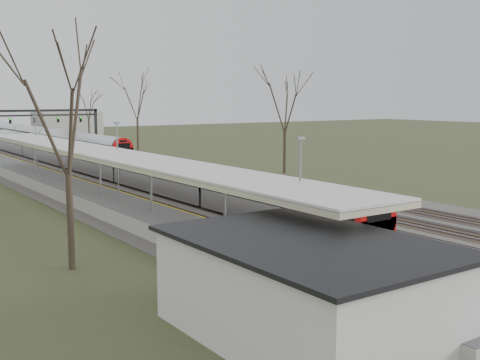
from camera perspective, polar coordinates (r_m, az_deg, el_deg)
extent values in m
cube|color=#474442|center=(66.28, -12.48, 0.93)|extent=(24.00, 160.00, 0.10)
cube|color=#4C3828|center=(64.28, -17.44, 0.58)|extent=(2.60, 160.00, 0.06)
cube|color=gray|center=(64.07, -18.05, 0.60)|extent=(0.07, 160.00, 0.12)
cube|color=gray|center=(64.48, -16.83, 0.69)|extent=(0.07, 160.00, 0.12)
cube|color=#4C3828|center=(65.39, -14.51, 0.81)|extent=(2.60, 160.00, 0.06)
cube|color=gray|center=(65.14, -15.10, 0.82)|extent=(0.07, 160.00, 0.12)
cube|color=gray|center=(65.63, -13.92, 0.91)|extent=(0.07, 160.00, 0.12)
cube|color=#4C3828|center=(66.66, -11.69, 1.02)|extent=(2.60, 160.00, 0.06)
cube|color=gray|center=(66.38, -12.26, 1.04)|extent=(0.07, 160.00, 0.12)
cube|color=gray|center=(66.93, -11.12, 1.13)|extent=(0.07, 160.00, 0.12)
cube|color=#4C3828|center=(68.09, -8.98, 1.23)|extent=(2.60, 160.00, 0.06)
cube|color=gray|center=(67.77, -9.52, 1.25)|extent=(0.07, 160.00, 0.12)
cube|color=gray|center=(68.39, -8.44, 1.33)|extent=(0.07, 160.00, 0.12)
cube|color=#4C3828|center=(69.66, -6.38, 1.42)|extent=(2.60, 160.00, 0.06)
cube|color=gray|center=(69.32, -6.91, 1.44)|extent=(0.07, 160.00, 0.12)
cube|color=gray|center=(69.99, -5.87, 1.52)|extent=(0.07, 160.00, 0.12)
cube|color=#9E9B93|center=(46.81, -14.63, -1.37)|extent=(3.50, 69.00, 1.00)
cylinder|color=slate|center=(23.02, 9.57, -5.47)|extent=(0.14, 0.14, 3.00)
cylinder|color=slate|center=(29.16, -1.45, -2.56)|extent=(0.14, 0.14, 3.00)
cylinder|color=slate|center=(36.03, -8.44, -0.66)|extent=(0.14, 0.14, 3.00)
cylinder|color=slate|center=(43.29, -13.13, 0.63)|extent=(0.14, 0.14, 3.00)
cylinder|color=slate|center=(50.78, -16.46, 1.54)|extent=(0.14, 0.14, 3.00)
cylinder|color=slate|center=(58.40, -18.93, 2.21)|extent=(0.14, 0.14, 3.00)
cube|color=silver|center=(42.21, -12.69, 2.58)|extent=(4.10, 50.00, 0.12)
cube|color=#C1BC95|center=(42.22, -12.69, 2.35)|extent=(4.10, 50.00, 0.25)
cube|color=silver|center=(19.59, 6.28, -10.51)|extent=(6.00, 9.00, 3.20)
cube|color=black|center=(97.71, -13.50, 4.78)|extent=(0.35, 0.35, 6.00)
cube|color=black|center=(94.40, -19.40, 6.22)|extent=(21.00, 0.35, 0.35)
cube|color=black|center=(94.41, -19.38, 5.79)|extent=(21.00, 0.25, 0.25)
cube|color=black|center=(93.55, -20.96, 5.28)|extent=(0.32, 0.22, 0.85)
sphere|color=#0CFF19|center=(93.41, -20.94, 5.43)|extent=(0.16, 0.16, 0.16)
cube|color=black|center=(94.44, -18.89, 5.39)|extent=(0.32, 0.22, 0.85)
sphere|color=#0CFF19|center=(94.30, -18.87, 5.54)|extent=(0.16, 0.16, 0.16)
cube|color=black|center=(95.46, -16.86, 5.50)|extent=(0.32, 0.22, 0.85)
sphere|color=#0CFF19|center=(95.32, -16.84, 5.64)|extent=(0.16, 0.16, 0.16)
cube|color=black|center=(96.59, -14.88, 5.59)|extent=(0.32, 0.22, 0.85)
sphere|color=#0CFF19|center=(96.45, -14.85, 5.74)|extent=(0.16, 0.16, 0.16)
cylinder|color=#2D231C|center=(27.98, -15.78, -3.82)|extent=(0.30, 0.30, 4.50)
cylinder|color=#2D231C|center=(61.93, 4.25, 2.67)|extent=(0.30, 0.30, 4.50)
cube|color=#B7BAC2|center=(62.22, -13.50, 1.44)|extent=(2.55, 75.00, 1.60)
cylinder|color=#B7BAC2|center=(62.15, -13.51, 2.03)|extent=(2.60, 74.70, 2.60)
cube|color=black|center=(62.14, -13.52, 2.12)|extent=(2.62, 74.40, 0.55)
cube|color=#B80B0A|center=(30.86, 12.67, -4.92)|extent=(2.55, 0.50, 1.50)
cylinder|color=#B80B0A|center=(30.75, 12.64, -3.63)|extent=(2.60, 0.60, 2.60)
cube|color=black|center=(30.51, 13.03, -3.16)|extent=(1.70, 0.12, 0.70)
sphere|color=white|center=(30.14, 11.84, -5.39)|extent=(0.22, 0.22, 0.22)
sphere|color=white|center=(31.37, 13.99, -4.94)|extent=(0.22, 0.22, 0.22)
cube|color=black|center=(62.32, -13.47, 0.59)|extent=(1.80, 74.00, 0.35)
cube|color=#B7BAC2|center=(108.70, -19.01, 3.85)|extent=(2.55, 75.00, 1.60)
cylinder|color=#B7BAC2|center=(108.66, -19.03, 4.19)|extent=(2.60, 74.70, 2.60)
cube|color=black|center=(108.66, -19.03, 4.24)|extent=(2.62, 74.40, 0.55)
cube|color=#B80B0A|center=(73.48, -11.05, 2.41)|extent=(2.55, 0.50, 1.50)
cylinder|color=#B80B0A|center=(73.47, -11.08, 2.95)|extent=(2.60, 0.60, 2.60)
cube|color=black|center=(73.20, -11.00, 3.17)|extent=(1.70, 0.12, 0.70)
sphere|color=white|center=(72.98, -11.60, 2.28)|extent=(0.22, 0.22, 0.22)
sphere|color=white|center=(73.65, -10.38, 2.36)|extent=(0.22, 0.22, 0.22)
cube|color=black|center=(108.76, -18.99, 3.36)|extent=(1.80, 74.00, 0.35)
imported|color=#28334F|center=(22.59, 14.28, -7.41)|extent=(0.47, 0.69, 1.81)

